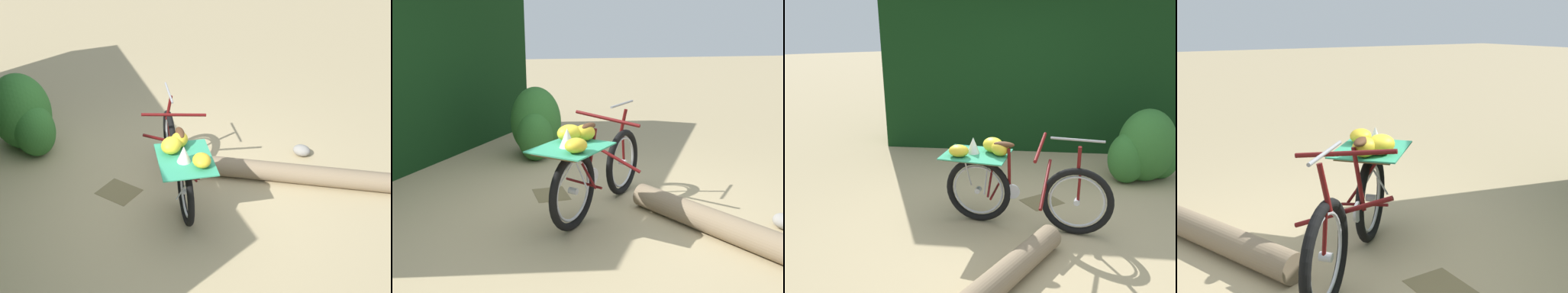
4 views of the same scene
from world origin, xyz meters
TOP-DOWN VIEW (x-y plane):
  - ground_plane at (0.00, 0.00)m, footprint 60.00×60.00m
  - foliage_hedge at (2.27, 2.02)m, footprint 5.37×4.26m
  - bicycle at (-0.08, -0.07)m, footprint 1.45×1.49m
  - shrub_cluster at (2.21, 0.10)m, footprint 1.07×0.73m
  - leaf_litter_patch at (0.55, 0.24)m, footprint 0.44×0.36m

SIDE VIEW (x-z plane):
  - ground_plane at x=0.00m, z-range 0.00..0.00m
  - leaf_litter_patch at x=0.55m, z-range 0.00..0.01m
  - shrub_cluster at x=2.21m, z-range -0.06..0.96m
  - bicycle at x=-0.08m, z-range -0.02..1.01m
  - foliage_hedge at x=2.27m, z-range 0.00..2.85m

